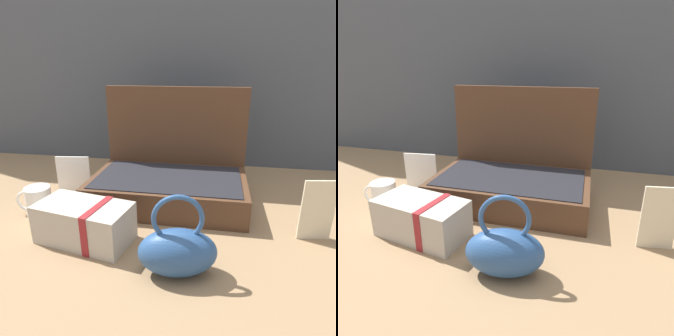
{
  "view_description": "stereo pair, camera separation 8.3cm",
  "coord_description": "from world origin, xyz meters",
  "views": [
    {
      "loc": [
        0.11,
        -0.79,
        0.46
      ],
      "look_at": [
        -0.02,
        -0.02,
        0.18
      ],
      "focal_mm": 31.46,
      "sensor_mm": 36.0,
      "label": 1
    },
    {
      "loc": [
        0.19,
        -0.77,
        0.46
      ],
      "look_at": [
        -0.02,
        -0.02,
        0.18
      ],
      "focal_mm": 31.46,
      "sensor_mm": 36.0,
      "label": 2
    }
  ],
  "objects": [
    {
      "name": "ground_plane",
      "position": [
        0.0,
        0.0,
        0.0
      ],
      "size": [
        6.0,
        6.0,
        0.0
      ],
      "primitive_type": "plane",
      "color": "#8C6D4C"
    },
    {
      "name": "open_suitcase",
      "position": [
        -0.04,
        0.15,
        0.08
      ],
      "size": [
        0.52,
        0.32,
        0.38
      ],
      "color": "#4C301E",
      "rests_on": "ground_plane"
    },
    {
      "name": "teal_pouch_handbag",
      "position": [
        0.04,
        -0.24,
        0.06
      ],
      "size": [
        0.19,
        0.13,
        0.2
      ],
      "color": "#284C7F",
      "rests_on": "ground_plane"
    },
    {
      "name": "cream_toiletry_bag",
      "position": [
        -0.22,
        -0.15,
        0.05
      ],
      "size": [
        0.27,
        0.17,
        0.11
      ],
      "color": "#B2A899",
      "rests_on": "ground_plane"
    },
    {
      "name": "coffee_mug",
      "position": [
        -0.43,
        -0.05,
        0.05
      ],
      "size": [
        0.12,
        0.08,
        0.1
      ],
      "color": "white",
      "rests_on": "ground_plane"
    },
    {
      "name": "info_card_left",
      "position": [
        0.38,
        -0.03,
        0.09
      ],
      "size": [
        0.09,
        0.02,
        0.17
      ],
      "primitive_type": "cube",
      "rotation": [
        0.0,
        0.0,
        0.16
      ],
      "color": "beige",
      "rests_on": "ground_plane"
    },
    {
      "name": "poster_card_right",
      "position": [
        -0.4,
        0.13,
        0.07
      ],
      "size": [
        0.12,
        0.02,
        0.14
      ],
      "primitive_type": "cube",
      "rotation": [
        0.0,
        0.0,
        0.14
      ],
      "color": "white",
      "rests_on": "ground_plane"
    }
  ]
}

